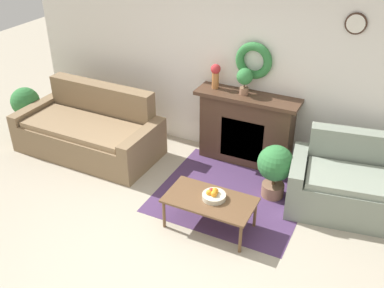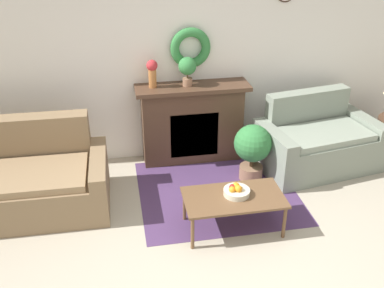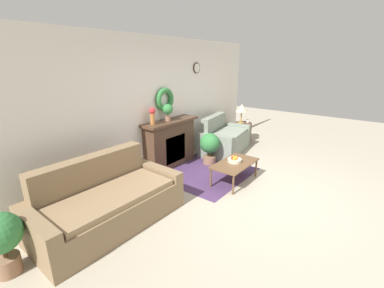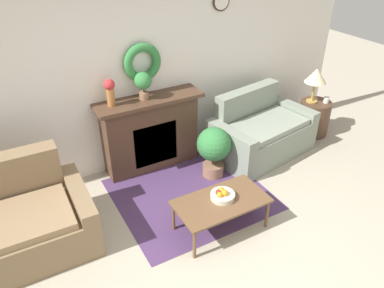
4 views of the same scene
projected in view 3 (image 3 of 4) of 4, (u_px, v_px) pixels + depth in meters
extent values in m
plane|color=#ADA38E|center=(266.00, 199.00, 4.33)|extent=(16.00, 16.00, 0.00)
cube|color=#4C335B|center=(205.00, 172.00, 5.36)|extent=(1.80, 1.65, 0.01)
cube|color=white|center=(158.00, 105.00, 5.37)|extent=(6.80, 0.06, 2.70)
cylinder|color=#382319|center=(197.00, 68.00, 6.07)|extent=(0.25, 0.02, 0.25)
cylinder|color=white|center=(197.00, 68.00, 6.07)|extent=(0.21, 0.01, 0.21)
torus|color=#337A3D|center=(165.00, 100.00, 5.37)|extent=(0.49, 0.11, 0.49)
cube|color=#4C3323|center=(170.00, 144.00, 5.60)|extent=(1.26, 0.34, 0.97)
cube|color=black|center=(176.00, 149.00, 5.53)|extent=(0.61, 0.02, 0.58)
cube|color=orange|center=(176.00, 152.00, 5.55)|extent=(0.48, 0.01, 0.32)
cube|color=#4C3323|center=(171.00, 122.00, 5.42)|extent=(1.40, 0.41, 0.05)
cube|color=#846B4C|center=(115.00, 212.00, 3.57)|extent=(1.72, 0.80, 0.43)
cube|color=#846B4C|center=(93.00, 186.00, 3.79)|extent=(1.71, 0.24, 0.93)
cube|color=#846B4C|center=(38.00, 240.00, 2.92)|extent=(0.18, 1.00, 0.57)
cube|color=#846B4C|center=(158.00, 182.00, 4.31)|extent=(0.18, 1.00, 0.57)
cube|color=#917554|center=(113.00, 196.00, 3.50)|extent=(1.65, 0.74, 0.08)
cube|color=gray|center=(229.00, 143.00, 6.49)|extent=(1.21, 0.84, 0.46)
cube|color=gray|center=(213.00, 133.00, 6.61)|extent=(1.13, 0.37, 0.91)
cube|color=gray|center=(215.00, 147.00, 5.97)|extent=(0.31, 0.87, 0.60)
cube|color=gray|center=(234.00, 134.00, 7.04)|extent=(0.31, 0.87, 0.60)
cube|color=gray|center=(229.00, 133.00, 6.40)|extent=(1.15, 0.78, 0.08)
cube|color=brown|center=(235.00, 163.00, 4.85)|extent=(1.00, 0.55, 0.03)
cylinder|color=brown|center=(233.00, 185.00, 4.43)|extent=(0.04, 0.04, 0.36)
cylinder|color=brown|center=(256.00, 168.00, 5.12)|extent=(0.04, 0.04, 0.36)
cylinder|color=brown|center=(211.00, 178.00, 4.70)|extent=(0.04, 0.04, 0.36)
cylinder|color=brown|center=(235.00, 163.00, 5.39)|extent=(0.04, 0.04, 0.36)
cylinder|color=beige|center=(235.00, 160.00, 4.88)|extent=(0.27, 0.27, 0.06)
sphere|color=#B2231E|center=(233.00, 158.00, 4.85)|extent=(0.07, 0.07, 0.07)
sphere|color=orange|center=(233.00, 157.00, 4.88)|extent=(0.08, 0.08, 0.08)
sphere|color=orange|center=(236.00, 158.00, 4.86)|extent=(0.08, 0.08, 0.08)
sphere|color=orange|center=(234.00, 159.00, 4.81)|extent=(0.06, 0.06, 0.06)
cylinder|color=#4C3323|center=(243.00, 132.00, 7.37)|extent=(0.48, 0.48, 0.54)
cylinder|color=#B28E42|center=(241.00, 123.00, 7.27)|extent=(0.17, 0.17, 0.02)
cylinder|color=#B28E42|center=(241.00, 117.00, 7.22)|extent=(0.04, 0.04, 0.30)
cone|color=beige|center=(242.00, 108.00, 7.14)|extent=(0.33, 0.33, 0.22)
cylinder|color=silver|center=(248.00, 121.00, 7.30)|extent=(0.08, 0.08, 0.09)
cylinder|color=#AD6B38|center=(153.00, 119.00, 5.04)|extent=(0.10, 0.10, 0.22)
sphere|color=#B72D33|center=(152.00, 111.00, 4.99)|extent=(0.13, 0.13, 0.13)
cylinder|color=#8E664C|center=(168.00, 119.00, 5.36)|extent=(0.12, 0.12, 0.10)
cylinder|color=#4C3823|center=(168.00, 115.00, 5.34)|extent=(0.02, 0.02, 0.06)
sphere|color=#337A3D|center=(168.00, 109.00, 5.30)|extent=(0.22, 0.22, 0.22)
cylinder|color=#8E664C|center=(8.00, 265.00, 2.80)|extent=(0.26, 0.26, 0.21)
cylinder|color=#4C3823|center=(5.00, 253.00, 2.75)|extent=(0.04, 0.04, 0.12)
cylinder|color=#8E664C|center=(209.00, 160.00, 5.82)|extent=(0.28, 0.28, 0.17)
cylinder|color=#4C3823|center=(209.00, 154.00, 5.77)|extent=(0.05, 0.05, 0.12)
sphere|color=#337A3D|center=(210.00, 143.00, 5.70)|extent=(0.45, 0.45, 0.45)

